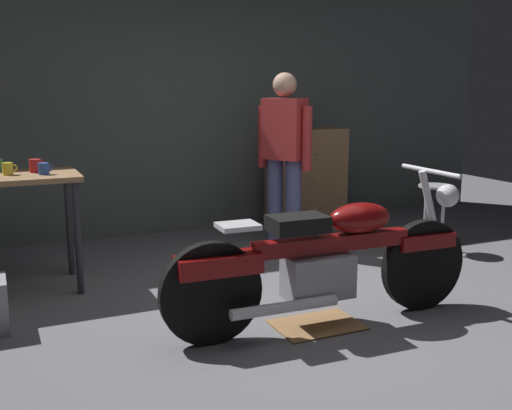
{
  "coord_description": "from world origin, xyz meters",
  "views": [
    {
      "loc": [
        -1.8,
        -3.4,
        1.53
      ],
      "look_at": [
        0.04,
        0.7,
        0.65
      ],
      "focal_mm": 41.97,
      "sensor_mm": 36.0,
      "label": 1
    }
  ],
  "objects_px": {
    "person_standing": "(284,154)",
    "mug_blue_enamel": "(44,169)",
    "mug_red_diner": "(36,166)",
    "motorcycle": "(328,259)",
    "shop_stool": "(435,200)",
    "mug_yellow_tall": "(8,169)",
    "wooden_dresser": "(306,179)"
  },
  "relations": [
    {
      "from": "shop_stool",
      "to": "motorcycle",
      "type": "bearing_deg",
      "value": -148.36
    },
    {
      "from": "mug_red_diner",
      "to": "motorcycle",
      "type": "bearing_deg",
      "value": -44.56
    },
    {
      "from": "shop_stool",
      "to": "mug_red_diner",
      "type": "bearing_deg",
      "value": 172.38
    },
    {
      "from": "person_standing",
      "to": "mug_blue_enamel",
      "type": "bearing_deg",
      "value": 65.54
    },
    {
      "from": "person_standing",
      "to": "motorcycle",
      "type": "bearing_deg",
      "value": 130.08
    },
    {
      "from": "motorcycle",
      "to": "person_standing",
      "type": "relative_size",
      "value": 1.31
    },
    {
      "from": "shop_stool",
      "to": "mug_blue_enamel",
      "type": "height_order",
      "value": "mug_blue_enamel"
    },
    {
      "from": "mug_red_diner",
      "to": "mug_yellow_tall",
      "type": "distance_m",
      "value": 0.21
    },
    {
      "from": "mug_red_diner",
      "to": "mug_blue_enamel",
      "type": "height_order",
      "value": "mug_red_diner"
    },
    {
      "from": "person_standing",
      "to": "shop_stool",
      "type": "xyz_separation_m",
      "value": [
        1.28,
        -0.61,
        -0.43
      ]
    },
    {
      "from": "shop_stool",
      "to": "mug_blue_enamel",
      "type": "xyz_separation_m",
      "value": [
        -3.43,
        0.32,
        0.44
      ]
    },
    {
      "from": "motorcycle",
      "to": "shop_stool",
      "type": "relative_size",
      "value": 3.42
    },
    {
      "from": "mug_blue_enamel",
      "to": "person_standing",
      "type": "bearing_deg",
      "value": 7.61
    },
    {
      "from": "person_standing",
      "to": "wooden_dresser",
      "type": "bearing_deg",
      "value": -73.01
    },
    {
      "from": "motorcycle",
      "to": "person_standing",
      "type": "bearing_deg",
      "value": 73.99
    },
    {
      "from": "wooden_dresser",
      "to": "mug_blue_enamel",
      "type": "height_order",
      "value": "wooden_dresser"
    },
    {
      "from": "shop_stool",
      "to": "mug_yellow_tall",
      "type": "distance_m",
      "value": 3.72
    },
    {
      "from": "mug_red_diner",
      "to": "wooden_dresser",
      "type": "bearing_deg",
      "value": 17.51
    },
    {
      "from": "motorcycle",
      "to": "mug_red_diner",
      "type": "relative_size",
      "value": 18.13
    },
    {
      "from": "wooden_dresser",
      "to": "mug_yellow_tall",
      "type": "distance_m",
      "value": 3.21
    },
    {
      "from": "motorcycle",
      "to": "shop_stool",
      "type": "distance_m",
      "value": 2.17
    },
    {
      "from": "motorcycle",
      "to": "wooden_dresser",
      "type": "height_order",
      "value": "wooden_dresser"
    },
    {
      "from": "wooden_dresser",
      "to": "mug_blue_enamel",
      "type": "distance_m",
      "value": 3.01
    },
    {
      "from": "person_standing",
      "to": "mug_red_diner",
      "type": "relative_size",
      "value": 13.82
    },
    {
      "from": "motorcycle",
      "to": "shop_stool",
      "type": "bearing_deg",
      "value": 33.48
    },
    {
      "from": "motorcycle",
      "to": "mug_blue_enamel",
      "type": "relative_size",
      "value": 20.52
    },
    {
      "from": "shop_stool",
      "to": "mug_yellow_tall",
      "type": "bearing_deg",
      "value": 173.7
    },
    {
      "from": "mug_blue_enamel",
      "to": "wooden_dresser",
      "type": "bearing_deg",
      "value": 20.43
    },
    {
      "from": "shop_stool",
      "to": "mug_blue_enamel",
      "type": "bearing_deg",
      "value": 174.65
    },
    {
      "from": "shop_stool",
      "to": "mug_red_diner",
      "type": "xyz_separation_m",
      "value": [
        -3.47,
        0.46,
        0.45
      ]
    },
    {
      "from": "person_standing",
      "to": "mug_blue_enamel",
      "type": "distance_m",
      "value": 2.16
    },
    {
      "from": "mug_blue_enamel",
      "to": "shop_stool",
      "type": "bearing_deg",
      "value": -5.35
    }
  ]
}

